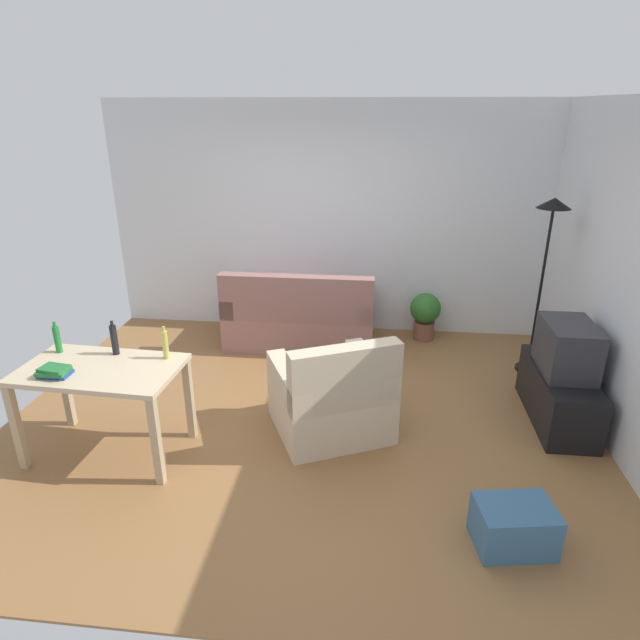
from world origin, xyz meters
The scene contains 15 objects.
ground_plane centered at (0.00, 0.00, -0.01)m, with size 5.20×4.40×0.02m, color olive.
wall_rear centered at (0.00, 2.20, 1.35)m, with size 5.20×0.10×2.70m, color silver.
wall_right centered at (2.60, 0.00, 1.35)m, with size 0.10×4.40×2.70m, color silver.
couch centered at (-0.26, 1.59, 0.31)m, with size 1.69×0.84×0.92m.
tv_stand centered at (2.25, 0.22, 0.24)m, with size 0.44×1.10×0.48m.
tv centered at (2.25, 0.22, 0.70)m, with size 0.41×0.60×0.44m.
torchiere_lamp centered at (2.25, 1.19, 1.41)m, with size 0.32×0.32×1.81m.
desk centered at (-1.47, -0.67, 0.65)m, with size 1.24×0.76×0.76m.
potted_plant centered at (1.20, 1.90, 0.33)m, with size 0.36×0.36×0.57m.
armchair centered at (0.28, -0.20, 0.32)m, with size 1.17×1.14×0.92m.
storage_box centered at (1.54, -1.35, 0.15)m, with size 0.48×0.34×0.30m, color #386084.
bottle_green centered at (-1.92, -0.45, 0.88)m, with size 0.05×0.05×0.26m.
bottle_dark centered at (-1.44, -0.43, 0.89)m, with size 0.05×0.05×0.29m.
bottle_squat centered at (-1.01, -0.47, 0.88)m, with size 0.05×0.05×0.27m.
book_stack centered at (-1.72, -0.85, 0.80)m, with size 0.23×0.17×0.08m.
Camera 1 is at (0.62, -4.13, 2.62)m, focal length 30.11 mm.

